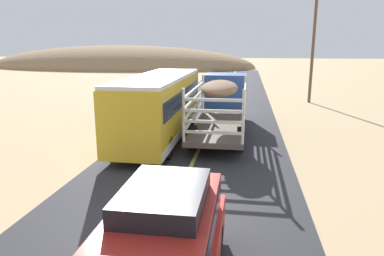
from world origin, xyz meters
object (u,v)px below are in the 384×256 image
(livestock_truck, at_px, (224,97))
(power_pole_mid, at_px, (313,45))
(suv_near, at_px, (165,245))
(bus, at_px, (160,105))

(livestock_truck, distance_m, power_pole_mid, 12.50)
(suv_near, height_order, livestock_truck, livestock_truck)
(suv_near, height_order, power_pole_mid, power_pole_mid)
(bus, xyz_separation_m, power_pole_mid, (9.48, 13.27, 2.96))
(suv_near, xyz_separation_m, bus, (-2.92, 11.48, 0.60))
(bus, height_order, power_pole_mid, power_pole_mid)
(livestock_truck, distance_m, bus, 4.23)
(suv_near, distance_m, livestock_truck, 14.47)
(livestock_truck, height_order, bus, bus)
(livestock_truck, xyz_separation_m, power_pole_mid, (6.47, 10.30, 2.91))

